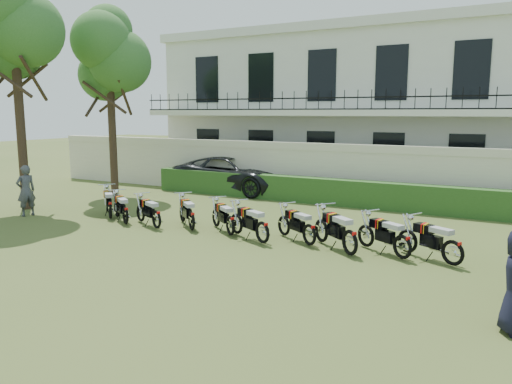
{
  "coord_description": "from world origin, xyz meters",
  "views": [
    {
      "loc": [
        6.6,
        -10.79,
        3.52
      ],
      "look_at": [
        -0.37,
        1.96,
        1.19
      ],
      "focal_mm": 35.0,
      "sensor_mm": 36.0,
      "label": 1
    }
  ],
  "objects_px": {
    "motorcycle_4": "(230,221)",
    "motorcycle_5": "(262,227)",
    "motorcycle_0": "(110,206)",
    "motorcycle_1": "(125,211)",
    "motorcycle_7": "(350,236)",
    "motorcycle_3": "(192,216)",
    "motorcycle_9": "(453,247)",
    "tree_west_near": "(110,55)",
    "tree_west_mid": "(13,21)",
    "motorcycle_6": "(309,229)",
    "suv": "(234,174)",
    "inspector": "(26,191)",
    "motorcycle_8": "(403,241)",
    "motorcycle_2": "(156,215)"
  },
  "relations": [
    {
      "from": "tree_west_near",
      "to": "motorcycle_4",
      "type": "height_order",
      "value": "tree_west_near"
    },
    {
      "from": "motorcycle_7",
      "to": "motorcycle_9",
      "type": "distance_m",
      "value": 2.36
    },
    {
      "from": "motorcycle_3",
      "to": "inspector",
      "type": "relative_size",
      "value": 0.82
    },
    {
      "from": "motorcycle_8",
      "to": "inspector",
      "type": "bearing_deg",
      "value": 125.37
    },
    {
      "from": "motorcycle_4",
      "to": "motorcycle_5",
      "type": "relative_size",
      "value": 0.84
    },
    {
      "from": "motorcycle_6",
      "to": "motorcycle_7",
      "type": "distance_m",
      "value": 1.3
    },
    {
      "from": "motorcycle_0",
      "to": "motorcycle_1",
      "type": "relative_size",
      "value": 0.96
    },
    {
      "from": "motorcycle_3",
      "to": "motorcycle_9",
      "type": "xyz_separation_m",
      "value": [
        7.32,
        0.06,
        0.02
      ]
    },
    {
      "from": "motorcycle_9",
      "to": "suv",
      "type": "relative_size",
      "value": 0.3
    },
    {
      "from": "motorcycle_8",
      "to": "suv",
      "type": "height_order",
      "value": "suv"
    },
    {
      "from": "motorcycle_0",
      "to": "motorcycle_5",
      "type": "xyz_separation_m",
      "value": [
        5.91,
        -0.36,
        0.01
      ]
    },
    {
      "from": "motorcycle_0",
      "to": "motorcycle_4",
      "type": "bearing_deg",
      "value": -49.19
    },
    {
      "from": "inspector",
      "to": "motorcycle_8",
      "type": "bearing_deg",
      "value": 109.18
    },
    {
      "from": "motorcycle_6",
      "to": "inspector",
      "type": "height_order",
      "value": "inspector"
    },
    {
      "from": "inspector",
      "to": "motorcycle_3",
      "type": "bearing_deg",
      "value": 112.84
    },
    {
      "from": "inspector",
      "to": "tree_west_mid",
      "type": "bearing_deg",
      "value": -111.31
    },
    {
      "from": "motorcycle_2",
      "to": "suv",
      "type": "relative_size",
      "value": 0.29
    },
    {
      "from": "tree_west_mid",
      "to": "motorcycle_4",
      "type": "height_order",
      "value": "tree_west_mid"
    },
    {
      "from": "tree_west_mid",
      "to": "motorcycle_7",
      "type": "bearing_deg",
      "value": -0.97
    },
    {
      "from": "tree_west_near",
      "to": "motorcycle_4",
      "type": "bearing_deg",
      "value": -25.3
    },
    {
      "from": "motorcycle_1",
      "to": "motorcycle_5",
      "type": "height_order",
      "value": "motorcycle_5"
    },
    {
      "from": "motorcycle_7",
      "to": "tree_west_mid",
      "type": "bearing_deg",
      "value": 127.33
    },
    {
      "from": "motorcycle_9",
      "to": "motorcycle_1",
      "type": "bearing_deg",
      "value": 119.76
    },
    {
      "from": "motorcycle_5",
      "to": "motorcycle_9",
      "type": "bearing_deg",
      "value": -58.99
    },
    {
      "from": "motorcycle_0",
      "to": "motorcycle_3",
      "type": "distance_m",
      "value": 3.36
    },
    {
      "from": "motorcycle_7",
      "to": "motorcycle_1",
      "type": "bearing_deg",
      "value": 128.58
    },
    {
      "from": "motorcycle_6",
      "to": "suv",
      "type": "relative_size",
      "value": 0.28
    },
    {
      "from": "motorcycle_0",
      "to": "motorcycle_6",
      "type": "relative_size",
      "value": 0.92
    },
    {
      "from": "motorcycle_2",
      "to": "motorcycle_7",
      "type": "relative_size",
      "value": 0.99
    },
    {
      "from": "motorcycle_4",
      "to": "suv",
      "type": "distance_m",
      "value": 8.17
    },
    {
      "from": "motorcycle_2",
      "to": "motorcycle_3",
      "type": "distance_m",
      "value": 1.13
    },
    {
      "from": "motorcycle_1",
      "to": "motorcycle_9",
      "type": "distance_m",
      "value": 9.67
    },
    {
      "from": "motorcycle_8",
      "to": "motorcycle_6",
      "type": "bearing_deg",
      "value": 119.3
    },
    {
      "from": "motorcycle_2",
      "to": "motorcycle_3",
      "type": "relative_size",
      "value": 1.13
    },
    {
      "from": "motorcycle_5",
      "to": "motorcycle_8",
      "type": "height_order",
      "value": "motorcycle_5"
    },
    {
      "from": "motorcycle_5",
      "to": "motorcycle_9",
      "type": "distance_m",
      "value": 4.78
    },
    {
      "from": "tree_west_near",
      "to": "suv",
      "type": "height_order",
      "value": "tree_west_near"
    },
    {
      "from": "motorcycle_3",
      "to": "motorcycle_4",
      "type": "relative_size",
      "value": 0.98
    },
    {
      "from": "motorcycle_0",
      "to": "motorcycle_2",
      "type": "distance_m",
      "value": 2.3
    },
    {
      "from": "motorcycle_1",
      "to": "motorcycle_4",
      "type": "relative_size",
      "value": 1.04
    },
    {
      "from": "motorcycle_5",
      "to": "motorcycle_4",
      "type": "bearing_deg",
      "value": 100.39
    },
    {
      "from": "motorcycle_5",
      "to": "motorcycle_2",
      "type": "bearing_deg",
      "value": 116.67
    },
    {
      "from": "motorcycle_4",
      "to": "tree_west_near",
      "type": "bearing_deg",
      "value": 101.89
    },
    {
      "from": "tree_west_mid",
      "to": "suv",
      "type": "distance_m",
      "value": 10.34
    },
    {
      "from": "motorcycle_4",
      "to": "motorcycle_5",
      "type": "bearing_deg",
      "value": -69.05
    },
    {
      "from": "motorcycle_1",
      "to": "motorcycle_4",
      "type": "xyz_separation_m",
      "value": [
        3.66,
        0.36,
        0.0
      ]
    },
    {
      "from": "tree_west_mid",
      "to": "motorcycle_6",
      "type": "distance_m",
      "value": 12.75
    },
    {
      "from": "motorcycle_9",
      "to": "motorcycle_6",
      "type": "bearing_deg",
      "value": 116.57
    },
    {
      "from": "motorcycle_0",
      "to": "inspector",
      "type": "height_order",
      "value": "inspector"
    },
    {
      "from": "motorcycle_2",
      "to": "motorcycle_8",
      "type": "height_order",
      "value": "motorcycle_8"
    }
  ]
}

